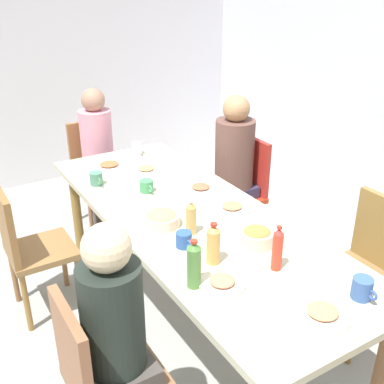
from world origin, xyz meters
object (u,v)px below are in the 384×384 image
Objects in this scene: chair_0 at (367,262)px; plate_1 at (222,283)px; cup_2 at (137,149)px; bottle_3 at (213,244)px; chair_4 at (100,376)px; cup_1 at (184,240)px; dining_table at (192,226)px; plate_2 at (146,170)px; plate_3 at (232,208)px; person_4 at (117,331)px; chair_5 at (241,187)px; cup_0 at (362,288)px; person_5 at (233,161)px; chair_3 at (27,244)px; bottle_0 at (191,218)px; person_2 at (98,148)px; cup_4 at (147,186)px; bowl_1 at (257,237)px; plate_0 at (201,188)px; plate_4 at (323,313)px; bowl_0 at (161,218)px; chair_2 at (96,167)px; plate_5 at (109,166)px; bottle_1 at (277,249)px; bottle_2 at (194,265)px.

plate_1 is at bearing -88.35° from chair_0.
cup_2 is 1.58m from bottle_3.
chair_4 is 0.77m from cup_1.
plate_2 is (-0.73, 0.06, 0.09)m from dining_table.
plate_3 is 2.00× the size of cup_2.
person_4 is 5.71× the size of plate_1.
chair_5 is 7.55× the size of cup_1.
chair_0 reaches higher than cup_0.
plate_3 is at bearing 119.47° from person_4.
cup_1 is at bearing -46.99° from person_5.
cup_2 is at bearing 164.54° from cup_1.
chair_3 is at bearing -90.00° from chair_5.
bottle_0 is (-0.44, 0.72, 0.35)m from chair_4.
cup_4 is (1.09, -0.08, 0.09)m from person_2.
cup_2 is at bearing -178.02° from cup_0.
plate_1 reaches higher than dining_table.
person_4 reaches higher than cup_1.
cup_1 is at bearing -15.46° from cup_2.
cup_2 is at bearing 178.44° from bowl_1.
plate_0 is at bearing 151.90° from bottle_3.
chair_4 is 0.77m from bottle_3.
cup_0 is at bearing 35.27° from bottle_3.
plate_4 is at bearing 60.66° from person_4.
bowl_0 is at bearing -97.47° from plate_3.
cup_2 is at bearing 152.10° from person_4.
dining_table is 2.74× the size of chair_0.
cup_0 is (0.42, 1.06, 0.31)m from chair_4.
chair_2 is 1.22m from cup_4.
plate_5 is 1.05× the size of bottle_1.
cup_0 is at bearing 89.88° from plate_4.
bowl_1 is at bearing -103.12° from chair_0.
bottle_3 reaches higher than chair_0.
person_5 is 10.15× the size of cup_4.
person_2 is at bearing 175.24° from bottle_3.
plate_4 is 1.37× the size of bowl_1.
bottle_0 is (1.25, -0.27, 0.05)m from cup_2.
person_2 is 6.97× the size of bowl_1.
chair_0 is 4.23× the size of plate_0.
bowl_1 is at bearing -168.89° from cup_0.
plate_1 and plate_3 have the same top height.
person_2 is 2.18m from plate_1.
person_5 is at bearing -90.00° from chair_5.
bottle_0 is (1.11, 0.02, 0.08)m from plate_5.
dining_table is 10.31× the size of bottle_2.
bowl_0 is at bearing 178.00° from cup_1.
chair_2 is at bearing -140.20° from chair_5.
cup_4 is 0.53× the size of bottle_1.
chair_0 is at bearing 4.18° from person_5.
chair_3 is 4.23× the size of plate_0.
bottle_3 reaches higher than plate_3.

